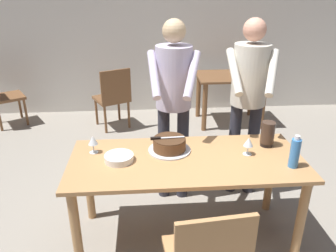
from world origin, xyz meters
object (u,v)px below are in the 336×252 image
Objects in this scene: person_cutting_cake at (174,94)px; background_chair_0 at (1,94)px; wine_glass_near at (248,142)px; background_table at (230,86)px; cake_knife at (160,138)px; plate_stack at (119,158)px; hurricane_lamp at (268,134)px; person_standing_beside at (249,91)px; background_chair_1 at (113,96)px; cake_on_platter at (169,145)px; main_dining_table at (186,171)px; wine_glass_far at (93,141)px; water_bottle at (295,153)px.

person_cutting_cake is 1.91× the size of background_chair_0.
background_table is at bearing 78.51° from wine_glass_near.
background_table is at bearing 63.17° from cake_knife.
plate_stack is 1.05× the size of hurricane_lamp.
person_standing_beside is at bearing 28.25° from plate_stack.
background_chair_1 is (-1.39, 1.73, -0.58)m from person_standing_beside.
cake_on_platter is 2.32m from background_chair_1.
hurricane_lamp is 0.51m from person_standing_beside.
cake_knife reaches higher than main_dining_table.
cake_on_platter is 1.55× the size of plate_stack.
wine_glass_far is (-0.53, 0.02, -0.01)m from cake_knife.
cake_on_platter is at bearing -178.10° from hurricane_lamp.
water_bottle is at bearing -8.26° from plate_stack.
background_chair_1 is at bearing 123.18° from hurricane_lamp.
cake_knife reaches higher than plate_stack.
plate_stack is at bearing -161.04° from cake_on_platter.
cake_on_platter is at bearing -74.20° from background_chair_1.
wine_glass_near is 3.86m from background_chair_0.
main_dining_table is 12.44× the size of wine_glass_far.
wine_glass_near is 0.58× the size of water_bottle.
water_bottle is 0.28× the size of background_chair_1.
main_dining_table is at bearing -85.47° from person_cutting_cake.
wine_glass_near is at bearing -8.80° from cake_knife.
person_cutting_cake and person_standing_beside have the same top height.
wine_glass_far is 0.69× the size of hurricane_lamp.
person_cutting_cake reaches higher than hurricane_lamp.
background_table is (1.09, 2.30, -0.22)m from cake_on_platter.
water_bottle is 0.15× the size of person_standing_beside.
hurricane_lamp is (0.80, 0.03, 0.06)m from cake_on_platter.
cake_knife is 0.99m from person_standing_beside.
main_dining_table is at bearing 166.79° from water_bottle.
cake_on_platter reaches higher than main_dining_table.
cake_knife is 0.36m from plate_stack.
hurricane_lamp is 0.12× the size of person_standing_beside.
cake_knife is 0.30× the size of background_chair_1.
background_chair_0 is (-1.67, 2.43, -0.36)m from wine_glass_far.
wine_glass_near is at bearing 3.91° from main_dining_table.
plate_stack is at bearing 179.25° from main_dining_table.
wine_glass_near is 0.35m from water_bottle.
person_standing_beside is at bearing 94.77° from hurricane_lamp.
hurricane_lamp is 0.23× the size of background_chair_1.
main_dining_table is 1.99× the size of background_chair_1.
background_table is (1.17, 2.30, -0.29)m from cake_knife.
water_bottle is at bearing -41.25° from background_chair_0.
background_table is at bearing 58.60° from plate_stack.
cake_knife is (-0.07, -0.00, 0.06)m from cake_on_platter.
cake_knife is at bearing 161.64° from water_bottle.
hurricane_lamp is 2.31m from background_table.
background_chair_1 is at bearing 128.87° from person_standing_beside.
water_bottle is at bearing -12.71° from wine_glass_far.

